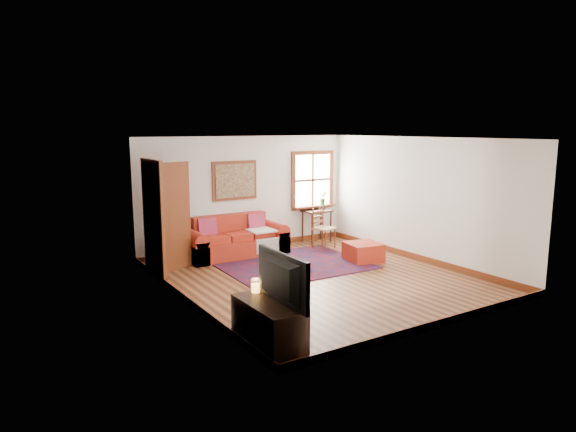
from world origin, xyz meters
TOP-DOWN VIEW (x-y plane):
  - ground at (0.00, 0.00)m, footprint 5.50×5.50m
  - room_envelope at (0.00, 0.02)m, footprint 5.04×5.54m
  - window at (1.78, 2.70)m, footprint 1.18×0.20m
  - doorway at (-2.21, 1.78)m, footprint 0.89×1.08m
  - framed_artwork at (-0.30, 2.71)m, footprint 1.05×0.07m
  - persian_rug at (0.10, 1.03)m, footprint 2.83×2.29m
  - red_leather_sofa at (-0.51, 2.33)m, footprint 2.16×0.89m
  - red_ottoman at (1.49, 0.53)m, footprint 0.75×0.75m
  - side_table at (1.71, 2.48)m, footprint 0.63×0.48m
  - ladder_back_chair at (1.46, 1.91)m, footprint 0.52×0.51m
  - media_cabinet at (-2.24, -2.10)m, footprint 0.49×1.08m
  - television at (-2.22, -2.22)m, footprint 0.14×1.08m
  - candle_hurricane at (-2.19, -1.68)m, footprint 0.12×0.12m

SIDE VIEW (x-z plane):
  - ground at x=0.00m, z-range 0.00..0.00m
  - persian_rug at x=0.10m, z-range 0.00..0.02m
  - red_ottoman at x=1.49m, z-range 0.00..0.37m
  - red_leather_sofa at x=-0.51m, z-range -0.14..0.70m
  - media_cabinet at x=-2.24m, z-range 0.00..0.60m
  - ladder_back_chair at x=1.46m, z-range 0.04..0.94m
  - side_table at x=1.71m, z-range 0.25..1.01m
  - candle_hurricane at x=-2.19m, z-range 0.59..0.77m
  - television at x=-2.22m, z-range 0.60..1.22m
  - doorway at x=-2.21m, z-range 0.00..2.14m
  - window at x=1.78m, z-range 0.62..2.00m
  - framed_artwork at x=-0.30m, z-range 1.13..1.98m
  - room_envelope at x=0.00m, z-range 0.39..2.91m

